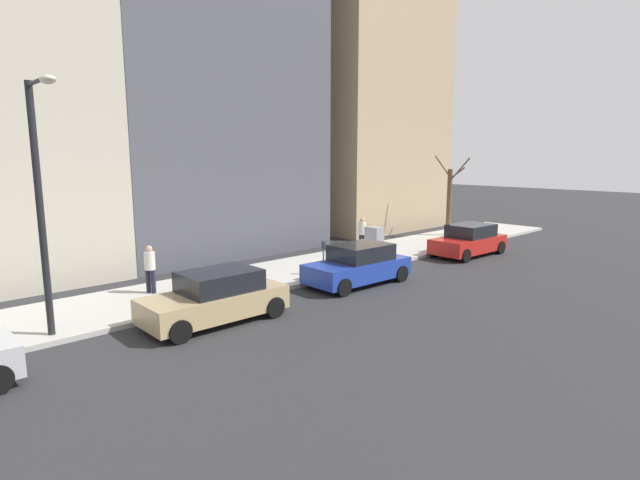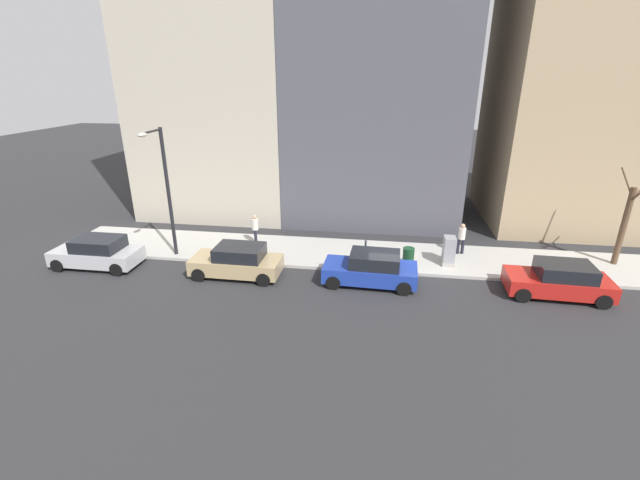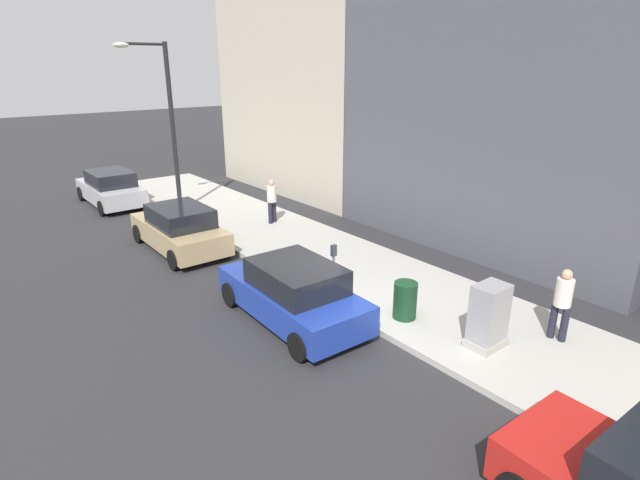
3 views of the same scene
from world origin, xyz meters
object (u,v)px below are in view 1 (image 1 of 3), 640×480
at_px(parked_car_red, 469,241).
at_px(streetlamp, 41,189).
at_px(trash_bin, 351,255).
at_px(office_block_center, 183,49).
at_px(pedestrian_near_meter, 362,232).
at_px(parking_meter, 323,254).
at_px(parked_car_tan, 216,298).
at_px(parked_car_blue, 358,265).
at_px(utility_box, 374,243).
at_px(bare_tree, 449,199).
at_px(pedestrian_midblock, 150,266).

bearing_deg(parked_car_red, streetlamp, 87.64).
relative_size(trash_bin, office_block_center, 0.04).
bearing_deg(pedestrian_near_meter, parking_meter, -162.55).
height_order(parked_car_tan, pedestrian_near_meter, pedestrian_near_meter).
relative_size(parked_car_blue, parked_car_tan, 1.01).
bearing_deg(streetlamp, utility_box, -85.83).
bearing_deg(streetlamp, bare_tree, -84.07).
bearing_deg(parked_car_tan, streetlamp, 70.24).
bearing_deg(trash_bin, streetlamp, 92.94).
relative_size(trash_bin, pedestrian_midblock, 0.54).
height_order(parked_car_blue, parking_meter, parked_car_blue).
bearing_deg(office_block_center, parking_meter, -179.72).
xyz_separation_m(utility_box, streetlamp, (-1.02, 13.97, 3.17)).
height_order(streetlamp, bare_tree, streetlamp).
xyz_separation_m(parked_car_tan, utility_box, (2.49, -10.00, 0.11)).
height_order(parked_car_blue, trash_bin, parked_car_blue).
bearing_deg(office_block_center, pedestrian_midblock, 143.46).
bearing_deg(utility_box, trash_bin, 101.50).
height_order(parking_meter, streetlamp, streetlamp).
distance_m(streetlamp, trash_bin, 12.49).
bearing_deg(bare_tree, parked_car_tan, 101.70).
distance_m(parked_car_red, parking_meter, 8.51).
bearing_deg(trash_bin, parked_car_blue, 138.81).
relative_size(streetlamp, office_block_center, 0.32).
bearing_deg(parked_car_blue, pedestrian_near_meter, -47.38).
height_order(parked_car_blue, streetlamp, streetlamp).
height_order(parking_meter, bare_tree, bare_tree).
distance_m(trash_bin, pedestrian_near_meter, 3.39).
relative_size(utility_box, streetlamp, 0.22).
distance_m(parked_car_tan, pedestrian_midblock, 3.83).
bearing_deg(pedestrian_midblock, trash_bin, -120.55).
relative_size(parked_car_tan, pedestrian_near_meter, 2.54).
relative_size(parked_car_tan, office_block_center, 0.21).
bearing_deg(pedestrian_near_meter, parked_car_blue, -147.48).
relative_size(bare_tree, pedestrian_near_meter, 2.82).
height_order(parked_car_blue, office_block_center, office_block_center).
bearing_deg(bare_tree, trash_bin, 99.39).
bearing_deg(parked_car_blue, pedestrian_midblock, 62.34).
height_order(parked_car_tan, bare_tree, bare_tree).
distance_m(streetlamp, pedestrian_midblock, 5.28).
distance_m(parked_car_tan, parking_meter, 6.16).
relative_size(utility_box, pedestrian_near_meter, 0.86).
distance_m(bare_tree, pedestrian_near_meter, 7.54).
height_order(parked_car_red, parking_meter, parked_car_red).
distance_m(parking_meter, trash_bin, 2.18).
distance_m(utility_box, bare_tree, 8.47).
bearing_deg(bare_tree, pedestrian_midblock, 89.93).
distance_m(streetlamp, pedestrian_near_meter, 15.27).
relative_size(parked_car_red, trash_bin, 4.73).
xyz_separation_m(streetlamp, office_block_center, (10.59, -9.85, 6.24)).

